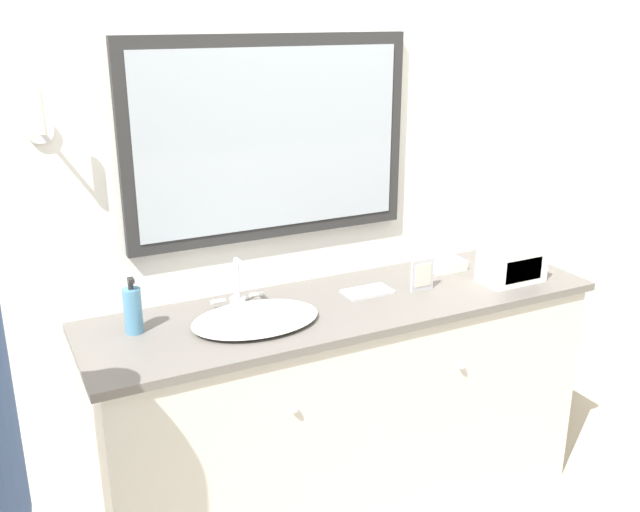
{
  "coord_description": "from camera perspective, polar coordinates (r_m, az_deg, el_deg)",
  "views": [
    {
      "loc": [
        -1.2,
        -1.86,
        1.95
      ],
      "look_at": [
        -0.11,
        0.31,
        1.11
      ],
      "focal_mm": 40.0,
      "sensor_mm": 36.0,
      "label": 1
    }
  ],
  "objects": [
    {
      "name": "wall_back",
      "position": [
        2.83,
        -0.81,
        5.33
      ],
      "size": [
        8.0,
        0.18,
        2.55
      ],
      "color": "white",
      "rests_on": "ground_plane"
    },
    {
      "name": "metal_tray",
      "position": [
        2.77,
        3.82,
        -2.86
      ],
      "size": [
        0.19,
        0.11,
        0.01
      ],
      "color": "silver",
      "rests_on": "vanity_counter"
    },
    {
      "name": "hand_towel_near_sink",
      "position": [
        3.07,
        9.85,
        -0.6
      ],
      "size": [
        0.15,
        0.14,
        0.04
      ],
      "color": "silver",
      "rests_on": "vanity_counter"
    },
    {
      "name": "appliance_box",
      "position": [
        2.97,
        15.11,
        -0.71
      ],
      "size": [
        0.25,
        0.15,
        0.14
      ],
      "color": "white",
      "rests_on": "vanity_counter"
    },
    {
      "name": "picture_frame",
      "position": [
        2.8,
        8.18,
        -1.5
      ],
      "size": [
        0.1,
        0.01,
        0.13
      ],
      "color": "#B2B2B7",
      "rests_on": "vanity_counter"
    },
    {
      "name": "soap_bottle",
      "position": [
        2.49,
        -14.74,
        -4.2
      ],
      "size": [
        0.06,
        0.06,
        0.2
      ],
      "color": "teal",
      "rests_on": "vanity_counter"
    },
    {
      "name": "sink_basin",
      "position": [
        2.51,
        -5.23,
        -4.91
      ],
      "size": [
        0.46,
        0.37,
        0.19
      ],
      "color": "white",
      "rests_on": "vanity_counter"
    },
    {
      "name": "vanity_counter",
      "position": [
        2.89,
        2.06,
        -12.04
      ],
      "size": [
        1.97,
        0.56,
        0.91
      ],
      "color": "beige",
      "rests_on": "ground_plane"
    }
  ]
}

